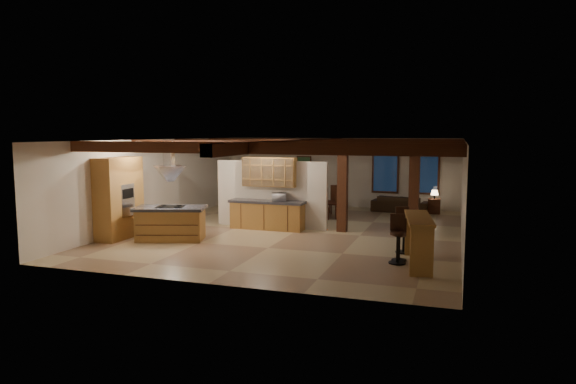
{
  "coord_description": "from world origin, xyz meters",
  "views": [
    {
      "loc": [
        4.84,
        -15.3,
        3.12
      ],
      "look_at": [
        -0.42,
        0.5,
        1.2
      ],
      "focal_mm": 32.0,
      "sensor_mm": 36.0,
      "label": 1
    }
  ],
  "objects_px": {
    "dining_table": "(320,209)",
    "kitchen_island": "(171,223)",
    "bar_counter": "(418,233)",
    "sofa": "(400,204)"
  },
  "relations": [
    {
      "from": "sofa",
      "to": "bar_counter",
      "type": "distance_m",
      "value": 8.38
    },
    {
      "from": "bar_counter",
      "to": "dining_table",
      "type": "bearing_deg",
      "value": 123.04
    },
    {
      "from": "kitchen_island",
      "to": "sofa",
      "type": "distance_m",
      "value": 9.54
    },
    {
      "from": "dining_table",
      "to": "kitchen_island",
      "type": "bearing_deg",
      "value": -113.66
    },
    {
      "from": "kitchen_island",
      "to": "bar_counter",
      "type": "bearing_deg",
      "value": -5.56
    },
    {
      "from": "kitchen_island",
      "to": "sofa",
      "type": "height_order",
      "value": "kitchen_island"
    },
    {
      "from": "kitchen_island",
      "to": "sofa",
      "type": "bearing_deg",
      "value": 52.59
    },
    {
      "from": "kitchen_island",
      "to": "sofa",
      "type": "relative_size",
      "value": 1.02
    },
    {
      "from": "dining_table",
      "to": "sofa",
      "type": "bearing_deg",
      "value": 43.33
    },
    {
      "from": "sofa",
      "to": "bar_counter",
      "type": "bearing_deg",
      "value": 105.8
    }
  ]
}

